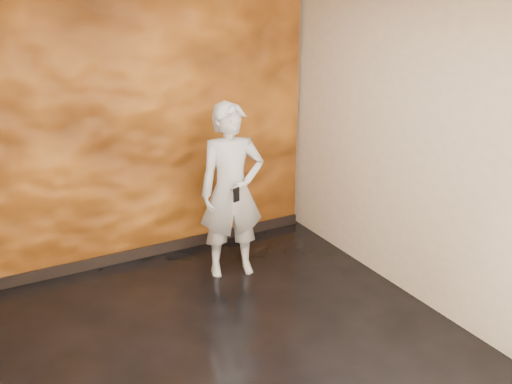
# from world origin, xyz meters

# --- Properties ---
(room) EXTENTS (4.02, 4.02, 2.81)m
(room) POSITION_xyz_m (0.00, 0.00, 1.40)
(room) COLOR black
(room) RESTS_ON ground
(feature_wall) EXTENTS (3.90, 0.06, 2.75)m
(feature_wall) POSITION_xyz_m (0.00, 1.96, 1.38)
(feature_wall) COLOR orange
(feature_wall) RESTS_ON ground
(baseboard) EXTENTS (3.90, 0.04, 0.12)m
(baseboard) POSITION_xyz_m (0.00, 1.92, 0.06)
(baseboard) COLOR black
(baseboard) RESTS_ON ground
(man) EXTENTS (0.74, 0.57, 1.79)m
(man) POSITION_xyz_m (0.69, 1.15, 0.90)
(man) COLOR #9298A1
(man) RESTS_ON ground
(phone) EXTENTS (0.08, 0.04, 0.14)m
(phone) POSITION_xyz_m (0.60, 0.87, 0.97)
(phone) COLOR black
(phone) RESTS_ON man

